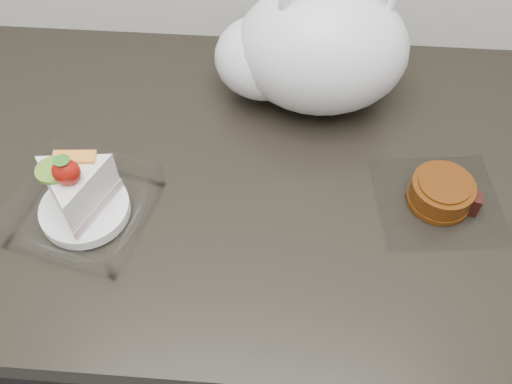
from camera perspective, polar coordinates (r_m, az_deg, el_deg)
counter at (r=1.23m, az=-1.92°, el=-11.16°), size 2.04×0.64×0.90m
cake_tray at (r=0.80m, az=-17.08°, el=-0.75°), size 0.20×0.20×0.13m
mooncake_wrap at (r=0.84m, az=18.08°, el=-0.22°), size 0.19×0.18×0.04m
plastic_bag at (r=0.89m, az=5.43°, el=13.96°), size 0.33×0.25×0.24m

